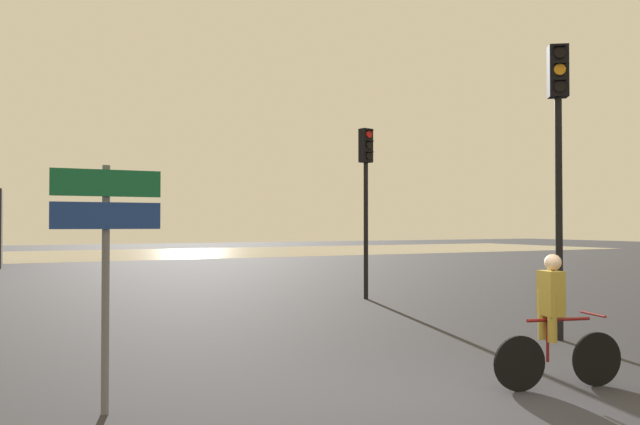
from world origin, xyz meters
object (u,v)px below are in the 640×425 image
Objects in this scene: direction_sign_post at (106,242)px; cyclist at (554,321)px; traffic_light_far_right at (366,181)px; traffic_light_near_right at (558,137)px.

cyclist is (4.98, -1.31, -0.97)m from direction_sign_post.
traffic_light_far_right is 0.89× the size of traffic_light_near_right.
traffic_light_far_right reaches higher than cyclist.
cyclist is at bearing 166.26° from direction_sign_post.
traffic_light_near_right reaches higher than cyclist.
traffic_light_far_right is at bearing -56.45° from traffic_light_near_right.
traffic_light_far_right is at bearing -134.03° from direction_sign_post.
traffic_light_far_right is 9.49m from cyclist.
traffic_light_near_right is 4.33m from cyclist.
direction_sign_post is 1.55× the size of cyclist.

